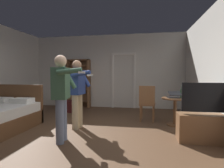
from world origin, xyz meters
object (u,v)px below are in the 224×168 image
object	(u,v)px
bottle_on_table	(182,94)
person_blue_shirt	(62,93)
suitcase_dark	(70,106)
side_table	(175,107)
tv_flatscreen	(207,125)
bookshelf	(79,82)
laptop	(174,96)
wooden_chair	(147,102)
person_striped_shirt	(78,90)

from	to	relation	value
bottle_on_table	person_blue_shirt	xyz separation A→B (m)	(-2.46, -1.49, 0.13)
bottle_on_table	suitcase_dark	world-z (taller)	bottle_on_table
side_table	person_blue_shirt	bearing A→B (deg)	-145.90
bottle_on_table	tv_flatscreen	bearing A→B (deg)	-75.18
bookshelf	suitcase_dark	xyz separation A→B (m)	(-0.01, -0.91, -0.82)
laptop	suitcase_dark	xyz separation A→B (m)	(-3.31, 1.17, -0.56)
tv_flatscreen	bottle_on_table	world-z (taller)	tv_flatscreen
bookshelf	wooden_chair	distance (m)	3.24
bottle_on_table	wooden_chair	world-z (taller)	wooden_chair
wooden_chair	bottle_on_table	bearing A→B (deg)	-19.51
laptop	suitcase_dark	distance (m)	3.56
side_table	bottle_on_table	world-z (taller)	bottle_on_table
laptop	person_striped_shirt	world-z (taller)	person_striped_shirt
tv_flatscreen	suitcase_dark	size ratio (longest dim) A/B	2.21
bookshelf	wooden_chair	xyz separation A→B (m)	(2.64, -1.82, -0.47)
wooden_chair	suitcase_dark	xyz separation A→B (m)	(-2.64, 0.92, -0.35)
person_blue_shirt	suitcase_dark	distance (m)	2.98
person_striped_shirt	side_table	bearing A→B (deg)	16.27
tv_flatscreen	person_blue_shirt	distance (m)	2.84
person_striped_shirt	suitcase_dark	world-z (taller)	person_striped_shirt
side_table	wooden_chair	world-z (taller)	wooden_chair
side_table	wooden_chair	distance (m)	0.73
tv_flatscreen	person_striped_shirt	distance (m)	2.85
bookshelf	person_blue_shirt	xyz separation A→B (m)	(1.01, -3.61, -0.06)
tv_flatscreen	wooden_chair	bearing A→B (deg)	129.88
suitcase_dark	bookshelf	bearing A→B (deg)	104.51
person_blue_shirt	laptop	bearing A→B (deg)	33.65
bookshelf	suitcase_dark	distance (m)	1.22
bookshelf	side_table	bearing A→B (deg)	-31.46
person_blue_shirt	suitcase_dark	size ratio (longest dim) A/B	3.22
tv_flatscreen	bottle_on_table	distance (m)	1.17
side_table	laptop	size ratio (longest dim) A/B	1.92
laptop	person_blue_shirt	world-z (taller)	person_blue_shirt
person_striped_shirt	laptop	bearing A→B (deg)	15.46
laptop	person_blue_shirt	distance (m)	2.77
side_table	bottle_on_table	size ratio (longest dim) A/B	2.51
bookshelf	suitcase_dark	world-z (taller)	bookshelf
person_blue_shirt	bookshelf	bearing A→B (deg)	105.62
bookshelf	person_striped_shirt	distance (m)	2.90
side_table	bottle_on_table	bearing A→B (deg)	-29.74
bottle_on_table	person_blue_shirt	bearing A→B (deg)	-148.78
bookshelf	suitcase_dark	size ratio (longest dim) A/B	3.66
laptop	bottle_on_table	world-z (taller)	bottle_on_table
side_table	bottle_on_table	xyz separation A→B (m)	(0.14, -0.08, 0.34)
wooden_chair	suitcase_dark	distance (m)	2.82
bottle_on_table	suitcase_dark	distance (m)	3.74
tv_flatscreen	person_blue_shirt	world-z (taller)	person_blue_shirt
side_table	laptop	bearing A→B (deg)	-119.43
bottle_on_table	person_striped_shirt	bearing A→B (deg)	-166.33
person_striped_shirt	suitcase_dark	size ratio (longest dim) A/B	3.17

